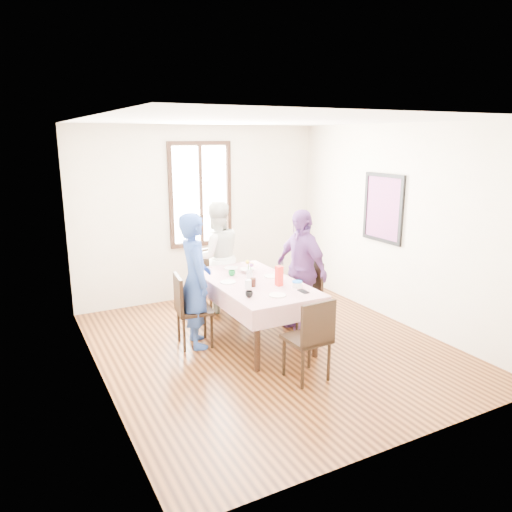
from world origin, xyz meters
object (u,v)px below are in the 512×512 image
Objects in this scene: person_left at (195,281)px; person_far at (217,257)px; dining_table at (254,310)px; chair_far at (217,280)px; chair_left at (194,310)px; chair_near at (307,338)px; person_right at (301,270)px; chair_right at (301,295)px.

person_left is 1.25m from person_far.
person_left is (-0.72, 0.16, 0.45)m from dining_table.
chair_far is 0.36m from person_far.
dining_table is at bearing -95.02° from person_left.
dining_table is 1.92× the size of chair_left.
chair_left is 1.31m from person_far.
chair_far is 2.40m from chair_near.
chair_far is 0.56× the size of person_right.
person_right is at bearing 89.07° from chair_right.
chair_left is 0.56× the size of person_right.
person_far is at bearing -154.13° from person_right.
person_right is (0.72, 1.25, 0.35)m from chair_near.
chair_right is (0.74, 0.05, 0.08)m from dining_table.
chair_near is 0.55× the size of person_left.
chair_right and chair_near have the same top height.
chair_right is at bearing 56.41° from chair_near.
dining_table is 1.92× the size of chair_near.
person_left reaches higher than person_far.
dining_table is 1.05× the size of person_left.
person_right reaches higher than chair_left.
chair_far is (-0.74, 1.15, 0.00)m from chair_right.
person_right is (-0.02, 0.00, 0.35)m from chair_right.
person_left is (-0.72, 1.36, 0.37)m from chair_near.
person_right is at bearing -86.59° from person_left.
dining_table is at bearing 89.97° from chair_far.
person_far reaches higher than chair_left.
person_left reaches higher than chair_far.
person_left is at bearing 55.04° from chair_far.
dining_table is at bearing 95.18° from person_far.
chair_far is at bearing -154.63° from person_right.
dining_table is 1.20m from chair_far.
person_left is at bearing 97.85° from chair_left.
dining_table is 0.75m from chair_right.
chair_left is at bearing -101.17° from person_right.
chair_far is (0.74, 1.04, 0.00)m from chair_left.
chair_near is (-0.00, -2.40, 0.00)m from chair_far.
chair_left is 1.49m from chair_right.
chair_right is 1.52m from person_left.
person_far is at bearing 151.62° from chair_left.
person_right is at bearing 93.60° from chair_left.
person_left is (-0.72, -1.04, 0.37)m from chair_far.
person_left reaches higher than chair_left.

